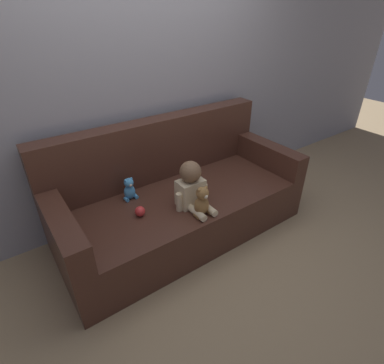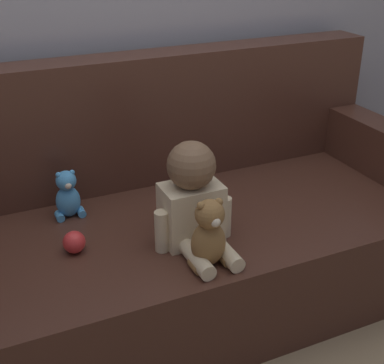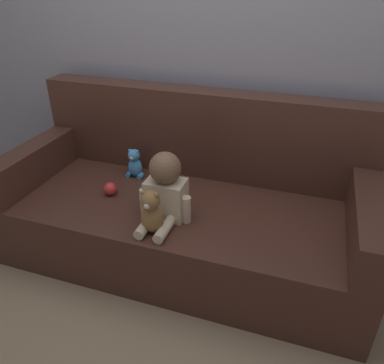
{
  "view_description": "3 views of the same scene",
  "coord_description": "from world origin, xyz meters",
  "views": [
    {
      "loc": [
        -1.21,
        -1.86,
        1.84
      ],
      "look_at": [
        0.0,
        -0.15,
        0.6
      ],
      "focal_mm": 28.0,
      "sensor_mm": 36.0,
      "label": 1
    },
    {
      "loc": [
        -0.73,
        -1.72,
        1.48
      ],
      "look_at": [
        -0.02,
        -0.15,
        0.63
      ],
      "focal_mm": 50.0,
      "sensor_mm": 36.0,
      "label": 2
    },
    {
      "loc": [
        0.67,
        -1.8,
        1.63
      ],
      "look_at": [
        0.1,
        -0.11,
        0.62
      ],
      "focal_mm": 35.0,
      "sensor_mm": 36.0,
      "label": 3
    }
  ],
  "objects": [
    {
      "name": "person_baby",
      "position": [
        -0.03,
        -0.19,
        0.58
      ],
      "size": [
        0.3,
        0.35,
        0.39
      ],
      "color": "beige",
      "rests_on": "couch"
    },
    {
      "name": "couch",
      "position": [
        0.0,
        0.08,
        0.32
      ],
      "size": [
        2.19,
        0.96,
        0.98
      ],
      "color": "#47281E",
      "rests_on": "ground_plane"
    },
    {
      "name": "plush_toy_side",
      "position": [
        -0.4,
        0.18,
        0.51
      ],
      "size": [
        0.12,
        0.09,
        0.2
      ],
      "color": "#4C9EDB",
      "rests_on": "couch"
    },
    {
      "name": "toy_ball",
      "position": [
        -0.45,
        -0.08,
        0.45
      ],
      "size": [
        0.08,
        0.08,
        0.08
      ],
      "color": "red",
      "rests_on": "couch"
    },
    {
      "name": "teddy_bear_brown",
      "position": [
        -0.04,
        -0.35,
        0.53
      ],
      "size": [
        0.15,
        0.12,
        0.25
      ],
      "color": "olive",
      "rests_on": "couch"
    },
    {
      "name": "ground_plane",
      "position": [
        0.0,
        0.0,
        0.0
      ],
      "size": [
        12.0,
        12.0,
        0.0
      ],
      "primitive_type": "plane",
      "color": "#9E8460"
    }
  ]
}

